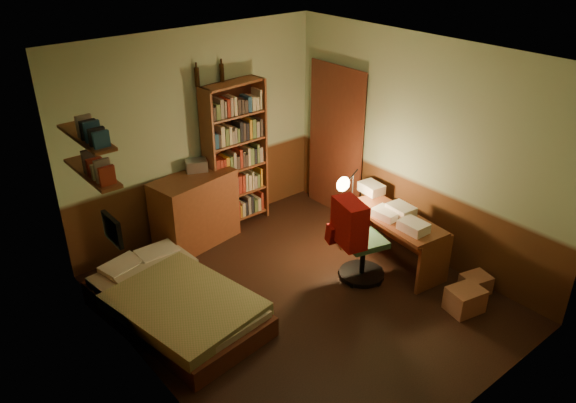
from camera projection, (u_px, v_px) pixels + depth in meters
floor at (303, 300)px, 6.08m from camera, size 3.50×4.00×0.02m
ceiling at (306, 58)px, 4.87m from camera, size 3.50×4.00×0.02m
wall_back at (196, 136)px, 6.85m from camera, size 3.50×0.02×2.60m
wall_left at (138, 255)px, 4.48m from camera, size 0.02×4.00×2.60m
wall_right at (419, 149)px, 6.47m from camera, size 0.02×4.00×2.60m
wall_front at (485, 287)px, 4.10m from camera, size 3.50×0.02×2.60m
doorway at (337, 142)px, 7.48m from camera, size 0.06×0.90×2.00m
door_trim at (335, 143)px, 7.46m from camera, size 0.02×0.98×2.08m
bed at (174, 294)px, 5.70m from camera, size 1.24×2.02×0.57m
dresser at (195, 210)px, 6.94m from camera, size 1.09×0.67×0.91m
mini_stereo at (196, 165)px, 6.86m from camera, size 0.31×0.28×0.14m
bookshelf at (235, 156)px, 7.15m from camera, size 0.84×0.34×1.92m
bottle_left at (197, 77)px, 6.50m from camera, size 0.08×0.08×0.22m
bottle_right at (222, 73)px, 6.70m from camera, size 0.07×0.07×0.21m
desk at (393, 241)px, 6.53m from camera, size 0.64×1.26×0.65m
paper_stack at (372, 188)px, 6.91m from camera, size 0.25×0.32×0.12m
desk_lamp at (353, 180)px, 6.62m from camera, size 0.21×0.21×0.53m
office_chair at (364, 243)px, 6.26m from camera, size 0.54×0.50×0.90m
red_jacket at (340, 186)px, 5.95m from camera, size 0.31×0.47×0.51m
wall_shelf_lower at (92, 173)px, 5.16m from camera, size 0.20×0.90×0.03m
wall_shelf_upper at (86, 137)px, 5.00m from camera, size 0.20×0.90×0.03m
framed_picture at (112, 230)px, 4.94m from camera, size 0.04×0.32×0.26m
cardboard_box_a at (465, 300)px, 5.86m from camera, size 0.41×0.35×0.27m
cardboard_box_b at (476, 284)px, 6.16m from camera, size 0.35×0.31×0.21m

